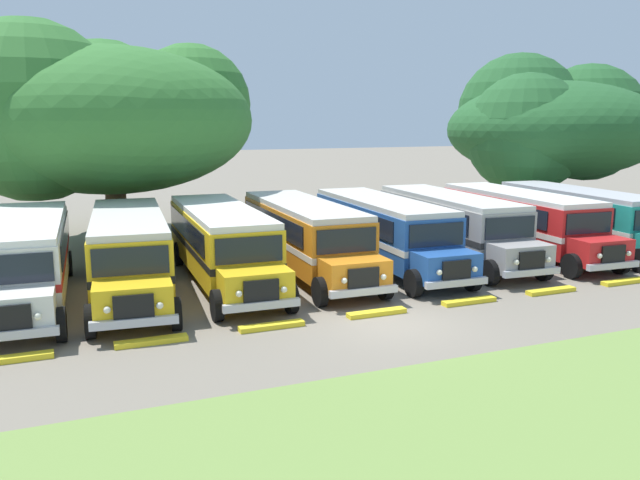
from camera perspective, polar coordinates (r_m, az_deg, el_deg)
The scene contains 19 objects.
ground_plane at distance 19.85m, azimuth 6.30°, elevation -7.41°, with size 220.00×220.00×0.00m, color slate.
foreground_grass_strip at distance 14.26m, azimuth 21.17°, elevation -15.61°, with size 80.00×8.49×0.01m, color olive.
parked_bus_slot_1 at distance 24.03m, azimuth -24.73°, elevation -1.25°, with size 3.04×10.89×2.82m.
parked_bus_slot_2 at distance 23.92m, azimuth -16.65°, elevation -0.76°, with size 3.47×10.96×2.82m.
parked_bus_slot_3 at distance 24.74m, azimuth -8.75°, elevation -0.06°, with size 2.97×10.88×2.82m.
parked_bus_slot_4 at distance 26.00m, azimuth -1.34°, elevation 0.59°, with size 2.91×10.87×2.82m.
parked_bus_slot_5 at distance 27.24m, azimuth 5.72°, elevation 1.01°, with size 3.01×10.88×2.82m.
parked_bus_slot_6 at distance 29.25m, azimuth 11.62°, elevation 1.51°, with size 3.17×10.91×2.82m.
parked_bus_slot_7 at distance 31.17m, azimuth 17.47°, elevation 1.79°, with size 3.12×10.90×2.82m.
parked_bus_slot_8 at distance 33.18m, azimuth 22.26°, elevation 2.00°, with size 3.19×10.91×2.82m.
curb_wheelstop_1 at distance 18.56m, azimuth -25.74°, elevation -9.51°, with size 2.00×0.36×0.15m, color yellow.
curb_wheelstop_2 at distance 18.61m, azimuth -14.79°, elevation -8.71°, with size 2.00×0.36×0.15m, color yellow.
curb_wheelstop_3 at distance 19.32m, azimuth -4.32°, elevation -7.65°, with size 2.00×0.36×0.15m, color yellow.
curb_wheelstop_4 at distance 20.60m, azimuth 5.07°, elevation -6.48°, with size 2.00×0.36×0.15m, color yellow.
curb_wheelstop_5 at distance 22.37m, azimuth 13.14°, elevation -5.33°, with size 2.00×0.36×0.15m, color yellow.
curb_wheelstop_6 at distance 24.52m, azimuth 19.88°, elevation -4.29°, with size 2.00×0.36×0.15m, color yellow.
curb_wheelstop_7 at distance 26.96m, azimuth 25.46°, elevation -3.37°, with size 2.00×0.36×0.15m, color yellow.
broad_shade_tree at distance 33.55m, azimuth -18.74°, elevation 10.42°, with size 14.77×14.58×10.54m.
secondary_tree at distance 44.56m, azimuth 19.74°, elevation 9.59°, with size 15.26×13.95×10.54m.
Camera 1 is at (-9.07, -16.54, 6.16)m, focal length 35.92 mm.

